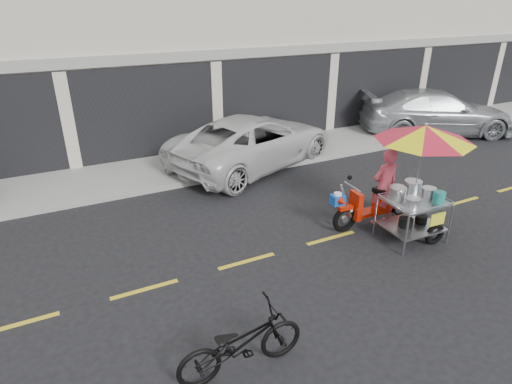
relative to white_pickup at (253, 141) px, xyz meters
name	(u,v)px	position (x,y,z in m)	size (l,w,h in m)	color
ground	(331,238)	(-0.45, -4.70, -0.77)	(90.00, 90.00, 0.00)	black
sidewalk	(230,157)	(-0.45, 0.80, -0.69)	(45.00, 3.00, 0.15)	gray
shophouse_block	(242,10)	(2.37, 5.89, 3.47)	(36.00, 8.11, 10.40)	beige
centerline	(331,238)	(-0.45, -4.70, -0.76)	(42.00, 0.10, 0.01)	gold
white_pickup	(253,141)	(0.00, 0.00, 0.00)	(2.55, 5.53, 1.54)	silver
silver_pickup	(436,112)	(7.59, 0.00, 0.04)	(2.26, 5.55, 1.61)	#ABB0B4
near_bicycle	(241,343)	(-3.65, -7.08, -0.29)	(0.64, 1.83, 0.96)	black
food_vendor_rig	(407,164)	(1.03, -5.11, 0.82)	(2.50, 2.07, 2.53)	black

